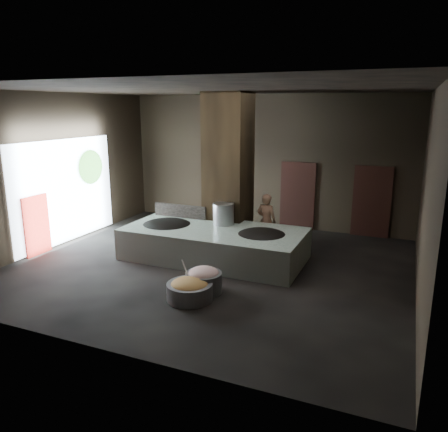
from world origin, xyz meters
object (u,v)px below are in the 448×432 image
at_px(stock_pot, 223,215).
at_px(cook, 266,221).
at_px(meat_basin, 204,282).
at_px(hearth_platform, 214,244).
at_px(wok_right, 261,237).
at_px(veg_basin, 190,291).
at_px(wok_left, 167,227).

height_order(stock_pot, cook, cook).
bearing_deg(cook, meat_basin, 92.50).
distance_m(hearth_platform, wok_right, 1.39).
bearing_deg(hearth_platform, veg_basin, -76.96).
xyz_separation_m(cook, meat_basin, (-0.33, -3.58, -0.59)).
xyz_separation_m(wok_right, stock_pot, (-1.30, 0.50, 0.38)).
bearing_deg(hearth_platform, cook, 53.79).
height_order(wok_left, meat_basin, wok_left).
height_order(wok_left, veg_basin, wok_left).
xyz_separation_m(stock_pot, veg_basin, (0.56, -3.19, -0.95)).
bearing_deg(wok_right, hearth_platform, -177.88).
height_order(hearth_platform, wok_right, wok_right).
distance_m(wok_left, stock_pot, 1.66).
distance_m(cook, veg_basin, 4.13).
relative_size(stock_pot, veg_basin, 0.64).
bearing_deg(veg_basin, stock_pot, 99.98).
bearing_deg(meat_basin, stock_pot, 103.88).
bearing_deg(wok_right, stock_pot, 158.96).
distance_m(wok_right, veg_basin, 2.84).
relative_size(cook, veg_basin, 1.64).
distance_m(cook, meat_basin, 3.64).
relative_size(hearth_platform, meat_basin, 5.88).
relative_size(hearth_platform, stock_pot, 7.67).
height_order(wok_left, wok_right, wok_left).
relative_size(wok_left, veg_basin, 1.54).
relative_size(wok_right, veg_basin, 1.43).
bearing_deg(stock_pot, veg_basin, -80.02).
bearing_deg(wok_right, meat_basin, -106.03).
relative_size(hearth_platform, wok_right, 3.41).
xyz_separation_m(wok_left, wok_right, (2.80, 0.10, 0.00)).
height_order(wok_left, cook, cook).
bearing_deg(wok_right, cook, 102.59).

